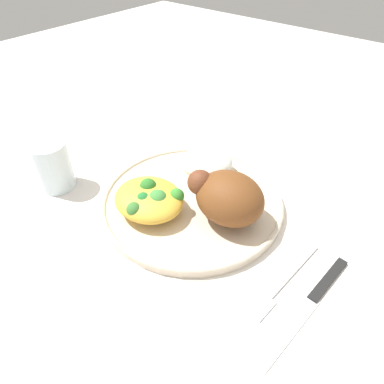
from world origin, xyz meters
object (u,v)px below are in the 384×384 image
at_px(rice_pile, 207,162).
at_px(knife, 314,296).
at_px(mac_cheese_with_broccoli, 150,199).
at_px(roasted_chicken, 227,197).
at_px(water_glass, 53,166).
at_px(plate, 192,201).
at_px(fork, 282,282).

height_order(rice_pile, knife, rice_pile).
bearing_deg(knife, mac_cheese_with_broccoli, 5.54).
xyz_separation_m(mac_cheese_with_broccoli, knife, (-0.24, -0.02, -0.03)).
height_order(roasted_chicken, knife, roasted_chicken).
bearing_deg(rice_pile, water_glass, 42.86).
height_order(plate, rice_pile, rice_pile).
bearing_deg(rice_pile, fork, 152.46).
height_order(mac_cheese_with_broccoli, fork, mac_cheese_with_broccoli).
distance_m(rice_pile, water_glass, 0.24).
height_order(knife, water_glass, water_glass).
bearing_deg(roasted_chicken, fork, 161.03).
distance_m(plate, fork, 0.18).
distance_m(fork, knife, 0.04).
xyz_separation_m(rice_pile, fork, (-0.20, 0.10, -0.03)).
bearing_deg(plate, mac_cheese_with_broccoli, 62.55).
relative_size(mac_cheese_with_broccoli, knife, 0.54).
bearing_deg(fork, knife, -171.96).
distance_m(plate, water_glass, 0.23).
distance_m(mac_cheese_with_broccoli, water_glass, 0.17).
bearing_deg(knife, rice_pile, -22.43).
relative_size(knife, water_glass, 2.41).
xyz_separation_m(plate, knife, (-0.21, 0.03, -0.00)).
bearing_deg(water_glass, knife, -170.57).
distance_m(plate, mac_cheese_with_broccoli, 0.07).
xyz_separation_m(plate, roasted_chicken, (-0.06, 0.00, 0.04)).
bearing_deg(plate, roasted_chicken, 179.14).
distance_m(roasted_chicken, water_glass, 0.28).
height_order(plate, fork, plate).
relative_size(rice_pile, mac_cheese_with_broccoli, 0.80).
bearing_deg(mac_cheese_with_broccoli, knife, -174.46).
xyz_separation_m(plate, fork, (-0.18, 0.04, -0.01)).
relative_size(fork, water_glass, 1.80).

